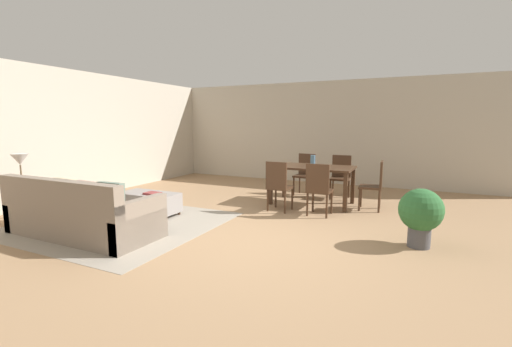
{
  "coord_description": "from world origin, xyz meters",
  "views": [
    {
      "loc": [
        2.11,
        -4.13,
        1.59
      ],
      "look_at": [
        -0.61,
        1.59,
        0.67
      ],
      "focal_mm": 24.07,
      "sensor_mm": 36.0,
      "label": 1
    }
  ],
  "objects_px": {
    "side_table": "(23,194)",
    "potted_plant": "(421,213)",
    "dining_chair_head_east": "(375,182)",
    "vase_centerpiece": "(313,161)",
    "dining_chair_far_right": "(341,174)",
    "book_on_ottoman": "(152,193)",
    "dining_chair_near_right": "(319,187)",
    "table_lamp": "(20,161)",
    "dining_chair_near_left": "(278,183)",
    "ottoman_table": "(149,202)",
    "dining_chair_far_left": "(305,172)",
    "dining_table": "(312,171)",
    "couch": "(81,215)"
  },
  "relations": [
    {
      "from": "dining_chair_far_left",
      "to": "couch",
      "type": "bearing_deg",
      "value": -115.79
    },
    {
      "from": "table_lamp",
      "to": "dining_table",
      "type": "xyz_separation_m",
      "value": [
        3.85,
        3.26,
        -0.34
      ]
    },
    {
      "from": "couch",
      "to": "dining_chair_near_right",
      "type": "bearing_deg",
      "value": 41.82
    },
    {
      "from": "vase_centerpiece",
      "to": "book_on_ottoman",
      "type": "relative_size",
      "value": 0.84
    },
    {
      "from": "ottoman_table",
      "to": "book_on_ottoman",
      "type": "distance_m",
      "value": 0.24
    },
    {
      "from": "couch",
      "to": "ottoman_table",
      "type": "bearing_deg",
      "value": 86.98
    },
    {
      "from": "side_table",
      "to": "dining_chair_far_right",
      "type": "height_order",
      "value": "dining_chair_far_right"
    },
    {
      "from": "dining_table",
      "to": "dining_chair_far_right",
      "type": "relative_size",
      "value": 1.72
    },
    {
      "from": "couch",
      "to": "book_on_ottoman",
      "type": "xyz_separation_m",
      "value": [
        0.21,
        1.23,
        0.11
      ]
    },
    {
      "from": "couch",
      "to": "ottoman_table",
      "type": "distance_m",
      "value": 1.3
    },
    {
      "from": "book_on_ottoman",
      "to": "potted_plant",
      "type": "xyz_separation_m",
      "value": [
        4.16,
        0.34,
        0.05
      ]
    },
    {
      "from": "dining_chair_head_east",
      "to": "potted_plant",
      "type": "relative_size",
      "value": 1.2
    },
    {
      "from": "ottoman_table",
      "to": "table_lamp",
      "type": "height_order",
      "value": "table_lamp"
    },
    {
      "from": "dining_chair_near_left",
      "to": "vase_centerpiece",
      "type": "relative_size",
      "value": 4.23
    },
    {
      "from": "dining_chair_near_right",
      "to": "vase_centerpiece",
      "type": "distance_m",
      "value": 0.99
    },
    {
      "from": "dining_chair_far_right",
      "to": "book_on_ottoman",
      "type": "distance_m",
      "value": 3.9
    },
    {
      "from": "dining_chair_near_right",
      "to": "book_on_ottoman",
      "type": "relative_size",
      "value": 3.54
    },
    {
      "from": "couch",
      "to": "dining_chair_near_right",
      "type": "height_order",
      "value": "dining_chair_near_right"
    },
    {
      "from": "dining_chair_near_right",
      "to": "potted_plant",
      "type": "xyz_separation_m",
      "value": [
        1.59,
        -0.92,
        -0.07
      ]
    },
    {
      "from": "ottoman_table",
      "to": "table_lamp",
      "type": "bearing_deg",
      "value": -140.87
    },
    {
      "from": "dining_table",
      "to": "vase_centerpiece",
      "type": "distance_m",
      "value": 0.21
    },
    {
      "from": "dining_chair_head_east",
      "to": "vase_centerpiece",
      "type": "bearing_deg",
      "value": 179.72
    },
    {
      "from": "dining_chair_near_right",
      "to": "dining_chair_head_east",
      "type": "bearing_deg",
      "value": 45.75
    },
    {
      "from": "dining_table",
      "to": "dining_chair_near_right",
      "type": "bearing_deg",
      "value": -66.78
    },
    {
      "from": "book_on_ottoman",
      "to": "dining_table",
      "type": "bearing_deg",
      "value": 43.7
    },
    {
      "from": "dining_chair_head_east",
      "to": "dining_chair_near_left",
      "type": "bearing_deg",
      "value": -151.57
    },
    {
      "from": "dining_chair_far_right",
      "to": "book_on_ottoman",
      "type": "relative_size",
      "value": 3.54
    },
    {
      "from": "dining_chair_head_east",
      "to": "potted_plant",
      "type": "height_order",
      "value": "dining_chair_head_east"
    },
    {
      "from": "table_lamp",
      "to": "book_on_ottoman",
      "type": "relative_size",
      "value": 2.02
    },
    {
      "from": "vase_centerpiece",
      "to": "dining_chair_far_left",
      "type": "bearing_deg",
      "value": 116.06
    },
    {
      "from": "ottoman_table",
      "to": "side_table",
      "type": "height_order",
      "value": "side_table"
    },
    {
      "from": "ottoman_table",
      "to": "dining_chair_far_right",
      "type": "bearing_deg",
      "value": 45.95
    },
    {
      "from": "dining_chair_far_left",
      "to": "potted_plant",
      "type": "bearing_deg",
      "value": -47.88
    },
    {
      "from": "side_table",
      "to": "table_lamp",
      "type": "height_order",
      "value": "table_lamp"
    },
    {
      "from": "table_lamp",
      "to": "dining_chair_near_right",
      "type": "xyz_separation_m",
      "value": [
        4.22,
        2.41,
        -0.48
      ]
    },
    {
      "from": "dining_chair_near_left",
      "to": "dining_chair_head_east",
      "type": "bearing_deg",
      "value": 28.43
    },
    {
      "from": "dining_chair_head_east",
      "to": "ottoman_table",
      "type": "bearing_deg",
      "value": -150.04
    },
    {
      "from": "dining_chair_far_right",
      "to": "book_on_ottoman",
      "type": "xyz_separation_m",
      "value": [
        -2.6,
        -2.91,
        -0.11
      ]
    },
    {
      "from": "couch",
      "to": "ottoman_table",
      "type": "height_order",
      "value": "couch"
    },
    {
      "from": "book_on_ottoman",
      "to": "table_lamp",
      "type": "bearing_deg",
      "value": -144.97
    },
    {
      "from": "couch",
      "to": "book_on_ottoman",
      "type": "distance_m",
      "value": 1.25
    },
    {
      "from": "dining_table",
      "to": "vase_centerpiece",
      "type": "xyz_separation_m",
      "value": [
        0.0,
        0.01,
        0.2
      ]
    },
    {
      "from": "dining_chair_far_left",
      "to": "table_lamp",
      "type": "bearing_deg",
      "value": -130.12
    },
    {
      "from": "ottoman_table",
      "to": "book_on_ottoman",
      "type": "bearing_deg",
      "value": -25.3
    },
    {
      "from": "dining_chair_head_east",
      "to": "book_on_ottoman",
      "type": "relative_size",
      "value": 3.54
    },
    {
      "from": "ottoman_table",
      "to": "dining_chair_near_left",
      "type": "bearing_deg",
      "value": 31.16
    },
    {
      "from": "side_table",
      "to": "potted_plant",
      "type": "bearing_deg",
      "value": 14.46
    },
    {
      "from": "side_table",
      "to": "dining_chair_near_left",
      "type": "relative_size",
      "value": 0.65
    },
    {
      "from": "dining_chair_near_left",
      "to": "dining_chair_head_east",
      "type": "relative_size",
      "value": 1.0
    },
    {
      "from": "ottoman_table",
      "to": "potted_plant",
      "type": "distance_m",
      "value": 4.31
    }
  ]
}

